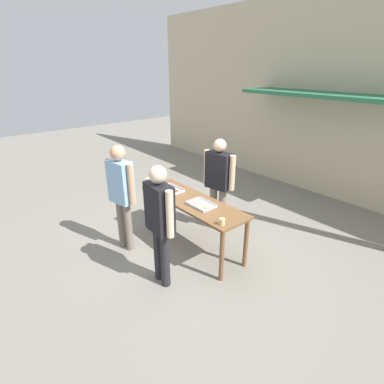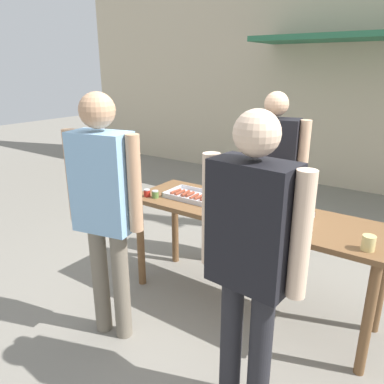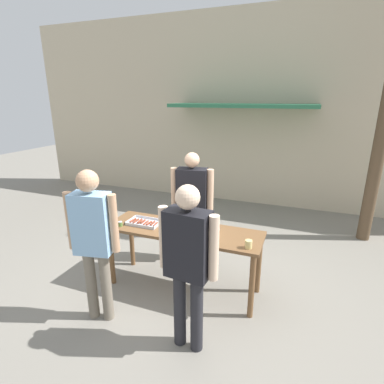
{
  "view_description": "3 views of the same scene",
  "coord_description": "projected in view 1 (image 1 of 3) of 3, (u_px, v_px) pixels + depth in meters",
  "views": [
    {
      "loc": [
        3.49,
        -2.93,
        3.0
      ],
      "look_at": [
        0.0,
        0.0,
        1.04
      ],
      "focal_mm": 28.0,
      "sensor_mm": 36.0,
      "label": 1
    },
    {
      "loc": [
        1.21,
        -2.6,
        2.0
      ],
      "look_at": [
        -0.58,
        -0.02,
        0.94
      ],
      "focal_mm": 35.0,
      "sensor_mm": 36.0,
      "label": 2
    },
    {
      "loc": [
        1.41,
        -3.37,
        2.57
      ],
      "look_at": [
        -0.18,
        0.8,
        1.16
      ],
      "focal_mm": 28.0,
      "sensor_mm": 36.0,
      "label": 3
    }
  ],
  "objects": [
    {
      "name": "serving_table",
      "position": [
        192.0,
        207.0,
        5.07
      ],
      "size": [
        2.11,
        0.66,
        0.89
      ],
      "color": "brown",
      "rests_on": "ground"
    },
    {
      "name": "person_server_behind_table",
      "position": [
        219.0,
        178.0,
        5.55
      ],
      "size": [
        0.67,
        0.33,
        1.78
      ],
      "rotation": [
        0.0,
        0.0,
        0.17
      ],
      "color": "#756B5B",
      "rests_on": "ground"
    },
    {
      "name": "ground_plane",
      "position": [
        192.0,
        245.0,
        5.37
      ],
      "size": [
        24.0,
        24.0,
        0.0
      ],
      "primitive_type": "plane",
      "color": "gray"
    },
    {
      "name": "condiment_jar_ketchup",
      "position": [
        154.0,
        187.0,
        5.47
      ],
      "size": [
        0.06,
        0.06,
        0.07
      ],
      "color": "#567A38",
      "rests_on": "serving_table"
    },
    {
      "name": "person_customer_holding_hotdog",
      "position": [
        121.0,
        189.0,
        4.89
      ],
      "size": [
        0.59,
        0.31,
        1.85
      ],
      "rotation": [
        0.0,
        0.0,
        3.35
      ],
      "color": "#756B5B",
      "rests_on": "ground"
    },
    {
      "name": "person_customer_with_cup",
      "position": [
        160.0,
        217.0,
        4.07
      ],
      "size": [
        0.63,
        0.28,
        1.81
      ],
      "rotation": [
        0.0,
        0.0,
        3.06
      ],
      "color": "#232328",
      "rests_on": "ground"
    },
    {
      "name": "food_tray_buns",
      "position": [
        201.0,
        205.0,
        4.82
      ],
      "size": [
        0.43,
        0.32,
        0.06
      ],
      "color": "silver",
      "rests_on": "serving_table"
    },
    {
      "name": "condiment_jar_mustard",
      "position": [
        151.0,
        186.0,
        5.53
      ],
      "size": [
        0.06,
        0.06,
        0.07
      ],
      "color": "#B22319",
      "rests_on": "serving_table"
    },
    {
      "name": "food_tray_sausages",
      "position": [
        171.0,
        189.0,
        5.41
      ],
      "size": [
        0.45,
        0.3,
        0.04
      ],
      "color": "silver",
      "rests_on": "serving_table"
    },
    {
      "name": "beer_cup",
      "position": [
        222.0,
        222.0,
        4.23
      ],
      "size": [
        0.08,
        0.08,
        0.1
      ],
      "color": "#DBC67A",
      "rests_on": "serving_table"
    },
    {
      "name": "building_facade_back",
      "position": [
        325.0,
        99.0,
        6.84
      ],
      "size": [
        12.0,
        1.11,
        4.5
      ],
      "color": "beige",
      "rests_on": "ground"
    }
  ]
}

